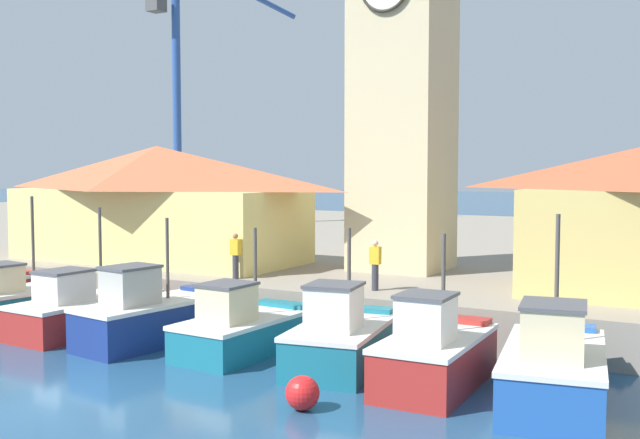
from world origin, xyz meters
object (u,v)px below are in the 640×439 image
object	(u,v)px
fishing_boat_left_inner	(85,310)
dock_worker_along_quay	(375,264)
dock_worker_near_tower	(235,255)
fishing_boat_right_outer	(554,369)
fishing_boat_left_outer	(18,303)
fishing_boat_right_inner	(435,354)
port_crane_near	(182,123)
mooring_buoy	(302,393)
fishing_boat_mid_right	(342,339)
fishing_boat_mid_left	(151,316)
warehouse_left	(157,202)
fishing_boat_center	(243,329)
clock_tower	(403,57)

from	to	relation	value
fishing_boat_left_inner	dock_worker_along_quay	distance (m)	9.40
dock_worker_near_tower	fishing_boat_right_outer	bearing A→B (deg)	-21.48
fishing_boat_left_outer	dock_worker_near_tower	world-z (taller)	fishing_boat_left_outer
fishing_boat_right_inner	fishing_boat_right_outer	size ratio (longest dim) A/B	0.82
fishing_boat_left_outer	port_crane_near	size ratio (longest dim) A/B	0.26
mooring_buoy	dock_worker_along_quay	world-z (taller)	dock_worker_along_quay
fishing_boat_mid_right	dock_worker_along_quay	size ratio (longest dim) A/B	2.78
fishing_boat_mid_left	port_crane_near	xyz separation A→B (m)	(-17.69, 22.92, 7.46)
warehouse_left	dock_worker_near_tower	xyz separation A→B (m)	(6.05, -2.81, -1.64)
fishing_boat_center	warehouse_left	size ratio (longest dim) A/B	0.35
fishing_boat_mid_right	fishing_boat_right_inner	world-z (taller)	fishing_boat_mid_right
fishing_boat_mid_right	warehouse_left	bearing A→B (deg)	150.41
clock_tower	dock_worker_near_tower	world-z (taller)	clock_tower
fishing_boat_left_inner	warehouse_left	bearing A→B (deg)	114.73
fishing_boat_left_outer	dock_worker_along_quay	xyz separation A→B (m)	(10.74, 4.98, 1.42)
fishing_boat_left_outer	fishing_boat_left_inner	bearing A→B (deg)	7.75
fishing_boat_right_inner	port_crane_near	xyz separation A→B (m)	(-26.70, 23.06, 7.48)
clock_tower	port_crane_near	xyz separation A→B (m)	(-21.58, 13.01, -1.18)
fishing_boat_left_inner	fishing_boat_mid_right	size ratio (longest dim) A/B	1.13
fishing_boat_center	warehouse_left	distance (m)	12.12
fishing_boat_right_outer	fishing_boat_right_inner	bearing A→B (deg)	-179.14
dock_worker_near_tower	warehouse_left	bearing A→B (deg)	155.11
fishing_boat_mid_left	mooring_buoy	size ratio (longest dim) A/B	6.61
fishing_boat_left_outer	dock_worker_along_quay	distance (m)	11.92
warehouse_left	dock_worker_along_quay	xyz separation A→B (m)	(11.42, -2.68, -1.64)
fishing_boat_left_outer	fishing_boat_left_inner	world-z (taller)	fishing_boat_left_outer
clock_tower	dock_worker_near_tower	bearing A→B (deg)	-127.77
fishing_boat_left_outer	warehouse_left	bearing A→B (deg)	95.06
clock_tower	dock_worker_along_quay	xyz separation A→B (m)	(1.27, -5.17, -7.29)
fishing_boat_left_outer	warehouse_left	distance (m)	8.28
fishing_boat_right_outer	dock_worker_near_tower	bearing A→B (deg)	158.52
fishing_boat_center	mooring_buoy	xyz separation A→B (m)	(4.02, -3.47, -0.32)
fishing_boat_center	port_crane_near	distance (m)	31.60
fishing_boat_right_outer	port_crane_near	size ratio (longest dim) A/B	0.28
fishing_boat_left_outer	dock_worker_near_tower	size ratio (longest dim) A/B	2.86
fishing_boat_mid_right	warehouse_left	distance (m)	14.73
fishing_boat_right_outer	dock_worker_along_quay	distance (m)	8.30
port_crane_near	fishing_boat_right_inner	bearing A→B (deg)	-40.81
fishing_boat_center	dock_worker_along_quay	xyz separation A→B (m)	(2.08, 4.39, 1.48)
fishing_boat_left_outer	fishing_boat_mid_left	size ratio (longest dim) A/B	0.93
fishing_boat_mid_right	dock_worker_near_tower	world-z (taller)	fishing_boat_mid_right
fishing_boat_mid_left	fishing_boat_mid_right	bearing A→B (deg)	2.75
mooring_buoy	dock_worker_along_quay	size ratio (longest dim) A/B	0.47
fishing_boat_left_outer	fishing_boat_mid_left	xyz separation A→B (m)	(5.57, 0.25, 0.06)
fishing_boat_left_inner	fishing_boat_right_inner	world-z (taller)	fishing_boat_left_inner
warehouse_left	fishing_boat_right_inner	bearing A→B (deg)	-26.35
fishing_boat_mid_right	port_crane_near	world-z (taller)	port_crane_near
fishing_boat_left_inner	dock_worker_near_tower	world-z (taller)	fishing_boat_left_inner
fishing_boat_mid_right	fishing_boat_right_outer	xyz separation A→B (m)	(5.50, -0.40, 0.03)
warehouse_left	mooring_buoy	xyz separation A→B (m)	(13.35, -10.55, -3.44)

